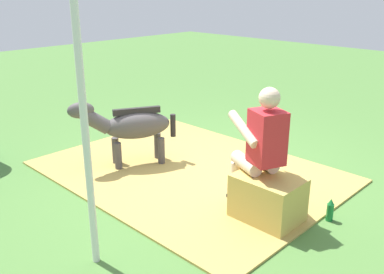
% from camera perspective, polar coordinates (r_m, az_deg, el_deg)
% --- Properties ---
extents(ground_plane, '(24.00, 24.00, 0.00)m').
position_cam_1_polar(ground_plane, '(5.42, 1.57, -4.75)').
color(ground_plane, '#4C7A38').
extents(hay_patch, '(3.53, 2.66, 0.02)m').
position_cam_1_polar(hay_patch, '(5.43, -0.37, -4.55)').
color(hay_patch, tan).
rests_on(hay_patch, ground).
extents(hay_bale, '(0.64, 0.47, 0.47)m').
position_cam_1_polar(hay_bale, '(4.36, 9.94, -8.05)').
color(hay_bale, tan).
rests_on(hay_bale, ground).
extents(person_seated, '(0.72, 0.57, 1.35)m').
position_cam_1_polar(person_seated, '(4.26, 8.98, -1.12)').
color(person_seated, beige).
rests_on(person_seated, ground).
extents(pony_standing, '(0.79, 1.24, 0.90)m').
position_cam_1_polar(pony_standing, '(5.51, -8.14, 1.44)').
color(pony_standing, '#4C4747').
rests_on(pony_standing, ground).
extents(soda_bottle, '(0.07, 0.07, 0.24)m').
position_cam_1_polar(soda_bottle, '(4.55, 17.77, -9.16)').
color(soda_bottle, '#197233').
rests_on(soda_bottle, ground).
extents(tent_pole_left, '(0.06, 0.06, 2.43)m').
position_cam_1_polar(tent_pole_left, '(3.38, -13.99, 1.51)').
color(tent_pole_left, silver).
rests_on(tent_pole_left, ground).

